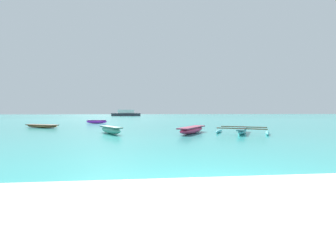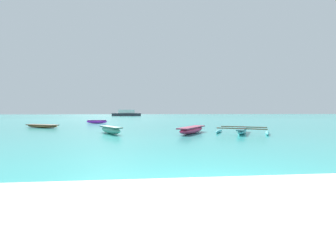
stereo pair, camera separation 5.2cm
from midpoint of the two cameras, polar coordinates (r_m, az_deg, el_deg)
ground_plane at (r=4.05m, az=16.17°, el=-17.91°), size 240.00×240.00×0.00m
moored_boat_0 at (r=23.44m, az=-29.41°, el=0.02°), size 3.56×2.24×0.30m
moored_boat_1 at (r=29.24m, az=-17.70°, el=1.09°), size 2.51×0.64×0.43m
moored_boat_2 at (r=15.38m, az=5.99°, el=-0.92°), size 2.70×3.65×0.45m
moored_boat_3 at (r=15.48m, az=-14.45°, el=-0.91°), size 1.98×2.82×0.48m
moored_boat_4 at (r=15.95m, az=18.25°, el=-1.11°), size 3.95×3.62×0.43m
distant_ferry at (r=74.61m, az=-10.62°, el=3.15°), size 9.29×2.04×2.04m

